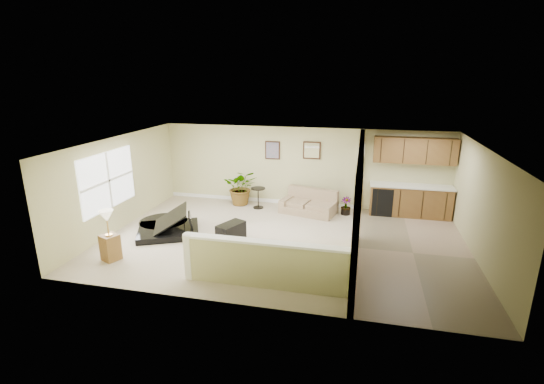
% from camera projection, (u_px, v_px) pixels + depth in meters
% --- Properties ---
extents(floor, '(9.00, 9.00, 0.00)m').
position_uv_depth(floor, '(283.00, 241.00, 9.99)').
color(floor, '#BBA891').
rests_on(floor, ground).
extents(back_wall, '(9.00, 0.04, 2.50)m').
position_uv_depth(back_wall, '(302.00, 167.00, 12.43)').
color(back_wall, '#C8C489').
rests_on(back_wall, floor).
extents(front_wall, '(9.00, 0.04, 2.50)m').
position_uv_depth(front_wall, '(249.00, 243.00, 6.83)').
color(front_wall, '#C8C489').
rests_on(front_wall, floor).
extents(left_wall, '(0.04, 6.00, 2.50)m').
position_uv_depth(left_wall, '(120.00, 183.00, 10.60)').
color(left_wall, '#C8C489').
rests_on(left_wall, floor).
extents(right_wall, '(0.04, 6.00, 2.50)m').
position_uv_depth(right_wall, '(483.00, 207.00, 8.66)').
color(right_wall, '#C8C489').
rests_on(right_wall, floor).
extents(ceiling, '(9.00, 6.00, 0.04)m').
position_uv_depth(ceiling, '(284.00, 143.00, 9.27)').
color(ceiling, white).
rests_on(ceiling, back_wall).
extents(kitchen_vinyl, '(2.70, 6.00, 0.01)m').
position_uv_depth(kitchen_vinyl, '(413.00, 253.00, 9.31)').
color(kitchen_vinyl, gray).
rests_on(kitchen_vinyl, floor).
extents(interior_partition, '(0.18, 5.99, 2.50)m').
position_uv_depth(interior_partition, '(358.00, 197.00, 9.49)').
color(interior_partition, '#C8C489').
rests_on(interior_partition, floor).
extents(pony_half_wall, '(3.42, 0.22, 1.00)m').
position_uv_depth(pony_half_wall, '(263.00, 263.00, 7.68)').
color(pony_half_wall, '#C8C489').
rests_on(pony_half_wall, floor).
extents(left_window, '(0.05, 2.15, 1.45)m').
position_uv_depth(left_window, '(108.00, 180.00, 10.07)').
color(left_window, white).
rests_on(left_window, left_wall).
extents(wall_art_left, '(0.48, 0.04, 0.58)m').
position_uv_depth(wall_art_left, '(273.00, 150.00, 12.47)').
color(wall_art_left, '#351E13').
rests_on(wall_art_left, back_wall).
extents(wall_mirror, '(0.55, 0.04, 0.55)m').
position_uv_depth(wall_mirror, '(312.00, 150.00, 12.18)').
color(wall_mirror, '#351E13').
rests_on(wall_mirror, back_wall).
extents(kitchen_cabinets, '(2.36, 0.65, 2.33)m').
position_uv_depth(kitchen_cabinets, '(407.00, 187.00, 11.60)').
color(kitchen_cabinets, olive).
rests_on(kitchen_cabinets, floor).
extents(piano, '(2.22, 2.17, 1.46)m').
position_uv_depth(piano, '(168.00, 210.00, 10.42)').
color(piano, black).
rests_on(piano, floor).
extents(piano_bench, '(0.65, 0.84, 0.50)m').
position_uv_depth(piano_bench, '(231.00, 233.00, 9.86)').
color(piano_bench, black).
rests_on(piano_bench, floor).
extents(loveseat, '(1.83, 1.29, 0.92)m').
position_uv_depth(loveseat, '(309.00, 201.00, 11.97)').
color(loveseat, tan).
rests_on(loveseat, floor).
extents(accent_table, '(0.45, 0.45, 0.66)m').
position_uv_depth(accent_table, '(258.00, 195.00, 12.34)').
color(accent_table, black).
rests_on(accent_table, floor).
extents(palm_plant, '(1.22, 1.11, 1.16)m').
position_uv_depth(palm_plant, '(241.00, 187.00, 12.65)').
color(palm_plant, black).
rests_on(palm_plant, floor).
extents(small_plant, '(0.33, 0.33, 0.54)m').
position_uv_depth(small_plant, '(346.00, 207.00, 11.83)').
color(small_plant, black).
rests_on(small_plant, floor).
extents(lamp_stand, '(0.46, 0.46, 1.19)m').
position_uv_depth(lamp_stand, '(109.00, 239.00, 8.85)').
color(lamp_stand, olive).
rests_on(lamp_stand, floor).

